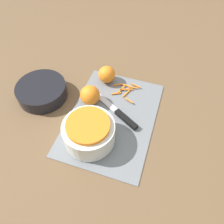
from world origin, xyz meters
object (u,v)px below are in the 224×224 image
(orange_left, at_px, (107,74))
(orange_right, at_px, (90,95))
(bowl_speckled, at_px, (89,132))
(knife, at_px, (122,115))
(bowl_dark, at_px, (42,91))

(orange_left, distance_m, orange_right, 0.13)
(bowl_speckled, bearing_deg, knife, -30.62)
(bowl_dark, bearing_deg, bowl_speckled, -117.22)
(bowl_dark, xyz_separation_m, orange_left, (0.16, -0.22, 0.01))
(bowl_speckled, height_order, knife, bowl_speckled)
(orange_left, bearing_deg, bowl_dark, 125.76)
(bowl_dark, relative_size, orange_left, 2.77)
(knife, relative_size, orange_right, 2.78)
(bowl_speckled, distance_m, knife, 0.16)
(bowl_speckled, xyz_separation_m, bowl_dark, (0.13, 0.26, -0.02))
(bowl_dark, height_order, knife, bowl_dark)
(knife, height_order, orange_left, orange_left)
(knife, xyz_separation_m, orange_left, (0.16, 0.11, 0.03))
(bowl_dark, distance_m, knife, 0.33)
(bowl_speckled, distance_m, orange_right, 0.17)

